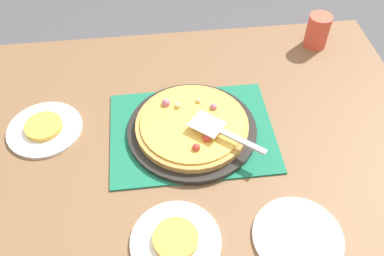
% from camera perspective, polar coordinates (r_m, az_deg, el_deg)
% --- Properties ---
extents(ground_plane, '(8.00, 8.00, 0.00)m').
position_cam_1_polar(ground_plane, '(1.87, 0.00, -15.80)').
color(ground_plane, '#4C4C51').
extents(dining_table, '(1.40, 1.00, 0.75)m').
position_cam_1_polar(dining_table, '(1.32, 0.00, -3.71)').
color(dining_table, brown).
rests_on(dining_table, ground_plane).
extents(placemat, '(0.48, 0.36, 0.01)m').
position_cam_1_polar(placemat, '(1.24, 0.00, -0.52)').
color(placemat, '#196B4C').
rests_on(placemat, dining_table).
extents(pizza_pan, '(0.38, 0.38, 0.01)m').
position_cam_1_polar(pizza_pan, '(1.23, 0.00, -0.22)').
color(pizza_pan, black).
rests_on(pizza_pan, placemat).
extents(pizza, '(0.33, 0.33, 0.05)m').
position_cam_1_polar(pizza, '(1.21, -0.00, 0.41)').
color(pizza, '#B78442').
rests_on(pizza, pizza_pan).
extents(plate_near_left, '(0.22, 0.22, 0.01)m').
position_cam_1_polar(plate_near_left, '(1.32, -19.44, -0.15)').
color(plate_near_left, white).
rests_on(plate_near_left, dining_table).
extents(plate_far_right, '(0.22, 0.22, 0.01)m').
position_cam_1_polar(plate_far_right, '(1.04, -2.23, -15.20)').
color(plate_far_right, white).
rests_on(plate_far_right, dining_table).
extents(plate_side, '(0.22, 0.22, 0.01)m').
position_cam_1_polar(plate_side, '(1.08, 14.22, -14.21)').
color(plate_side, white).
rests_on(plate_side, dining_table).
extents(served_slice_left, '(0.11, 0.11, 0.02)m').
position_cam_1_polar(served_slice_left, '(1.31, -19.58, 0.22)').
color(served_slice_left, gold).
rests_on(served_slice_left, plate_near_left).
extents(served_slice_right, '(0.11, 0.11, 0.02)m').
position_cam_1_polar(served_slice_right, '(1.03, -2.25, -14.87)').
color(served_slice_right, gold).
rests_on(served_slice_right, plate_far_right).
extents(cup_near, '(0.08, 0.08, 0.12)m').
position_cam_1_polar(cup_near, '(1.58, 16.76, 12.56)').
color(cup_near, '#E04C38').
rests_on(cup_near, dining_table).
extents(pizza_server, '(0.20, 0.18, 0.01)m').
position_cam_1_polar(pizza_server, '(1.16, 4.05, -0.45)').
color(pizza_server, silver).
rests_on(pizza_server, pizza).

